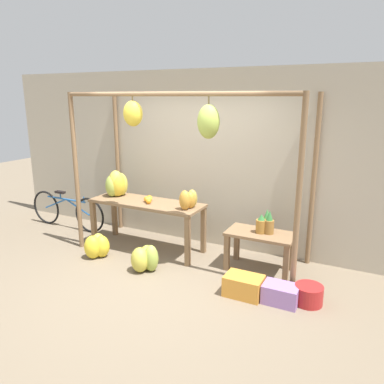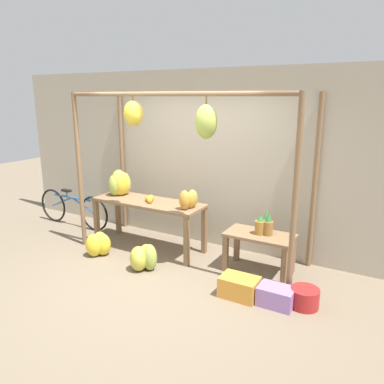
{
  "view_description": "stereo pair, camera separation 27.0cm",
  "coord_description": "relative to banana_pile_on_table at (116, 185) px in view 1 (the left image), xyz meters",
  "views": [
    {
      "loc": [
        2.49,
        -3.8,
        2.39
      ],
      "look_at": [
        0.11,
        0.9,
        1.04
      ],
      "focal_mm": 35.0,
      "sensor_mm": 36.0,
      "label": 1
    },
    {
      "loc": [
        2.73,
        -3.67,
        2.39
      ],
      "look_at": [
        0.11,
        0.9,
        1.04
      ],
      "focal_mm": 35.0,
      "sensor_mm": 36.0,
      "label": 2
    }
  ],
  "objects": [
    {
      "name": "fruit_crate_purple",
      "position": [
        2.95,
        -0.73,
        -0.86
      ],
      "size": [
        0.41,
        0.28,
        0.23
      ],
      "color": "#9970B7",
      "rests_on": "ground_plane"
    },
    {
      "name": "orange_pile",
      "position": [
        0.67,
        -0.08,
        -0.15
      ],
      "size": [
        0.18,
        0.23,
        0.1
      ],
      "color": "orange",
      "rests_on": "display_table_main"
    },
    {
      "name": "display_table_side",
      "position": [
        2.46,
        -0.0,
        -0.53
      ],
      "size": [
        0.93,
        0.5,
        0.56
      ],
      "color": "brown",
      "rests_on": "ground_plane"
    },
    {
      "name": "banana_pile_on_table",
      "position": [
        0.0,
        0.0,
        0.0
      ],
      "size": [
        0.44,
        0.45,
        0.43
      ],
      "color": "gold",
      "rests_on": "display_table_main"
    },
    {
      "name": "banana_pile_ground_left",
      "position": [
        0.13,
        -0.69,
        -0.8
      ],
      "size": [
        0.38,
        0.41,
        0.36
      ],
      "color": "yellow",
      "rests_on": "ground_plane"
    },
    {
      "name": "ground_plane",
      "position": [
        1.32,
        -0.97,
        -0.98
      ],
      "size": [
        20.0,
        20.0,
        0.0
      ],
      "primitive_type": "plane",
      "color": "#756651"
    },
    {
      "name": "stall_awning",
      "position": [
        1.35,
        -0.27,
        0.8
      ],
      "size": [
        3.48,
        1.2,
        2.45
      ],
      "color": "brown",
      "rests_on": "ground_plane"
    },
    {
      "name": "parked_bicycle",
      "position": [
        -1.24,
        0.08,
        -0.63
      ],
      "size": [
        1.72,
        0.08,
        0.69
      ],
      "color": "black",
      "rests_on": "ground_plane"
    },
    {
      "name": "papaya_pile",
      "position": [
        1.39,
        -0.08,
        -0.06
      ],
      "size": [
        0.22,
        0.33,
        0.29
      ],
      "color": "gold",
      "rests_on": "display_table_main"
    },
    {
      "name": "fruit_crate_white",
      "position": [
        2.5,
        -0.77,
        -0.85
      ],
      "size": [
        0.46,
        0.31,
        0.26
      ],
      "color": "orange",
      "rests_on": "ground_plane"
    },
    {
      "name": "shop_wall_back",
      "position": [
        1.32,
        0.64,
        0.42
      ],
      "size": [
        8.0,
        0.08,
        2.8
      ],
      "color": "#B2A893",
      "rests_on": "ground_plane"
    },
    {
      "name": "banana_pile_ground_right",
      "position": [
        1.04,
        -0.75,
        -0.79
      ],
      "size": [
        0.45,
        0.43,
        0.39
      ],
      "color": "#9EB247",
      "rests_on": "ground_plane"
    },
    {
      "name": "pineapple_cluster",
      "position": [
        2.5,
        0.02,
        -0.29
      ],
      "size": [
        0.24,
        0.22,
        0.33
      ],
      "color": "olive",
      "rests_on": "display_table_side"
    },
    {
      "name": "blue_bucket",
      "position": [
        3.24,
        -0.6,
        -0.86
      ],
      "size": [
        0.33,
        0.33,
        0.23
      ],
      "color": "#AD2323",
      "rests_on": "ground_plane"
    },
    {
      "name": "display_table_main",
      "position": [
        0.63,
        -0.07,
        -0.3
      ],
      "size": [
        1.83,
        0.63,
        0.79
      ],
      "color": "brown",
      "rests_on": "ground_plane"
    }
  ]
}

